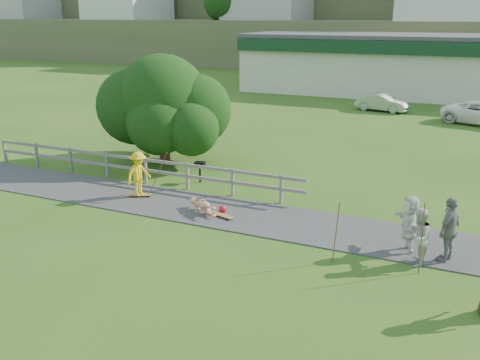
% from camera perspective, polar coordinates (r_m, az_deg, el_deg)
% --- Properties ---
extents(ground, '(260.00, 260.00, 0.00)m').
position_cam_1_polar(ground, '(18.05, -5.32, -4.78)').
color(ground, '#2B5919').
rests_on(ground, ground).
extents(path, '(34.00, 3.00, 0.04)m').
position_cam_1_polar(path, '(19.26, -3.11, -3.21)').
color(path, '#323234').
rests_on(path, ground).
extents(fence, '(15.05, 0.10, 1.10)m').
position_cam_1_polar(fence, '(22.85, -11.33, 1.63)').
color(fence, '#635E57').
rests_on(fence, ground).
extents(strip_mall, '(32.50, 10.75, 5.10)m').
position_cam_1_polar(strip_mall, '(49.75, 19.85, 11.46)').
color(strip_mall, beige).
rests_on(strip_mall, ground).
extents(skater_rider, '(0.88, 1.22, 1.71)m').
position_cam_1_polar(skater_rider, '(20.68, -10.74, 0.39)').
color(skater_rider, yellow).
rests_on(skater_rider, ground).
extents(skater_fallen, '(1.13, 1.48, 0.55)m').
position_cam_1_polar(skater_fallen, '(18.91, -3.98, -2.80)').
color(skater_fallen, tan).
rests_on(skater_fallen, ground).
extents(spectator_a, '(0.66, 0.83, 1.67)m').
position_cam_1_polar(spectator_a, '(15.71, 18.50, -5.81)').
color(spectator_a, silver).
rests_on(spectator_a, ground).
extents(spectator_b, '(0.81, 1.22, 1.93)m').
position_cam_1_polar(spectator_b, '(16.16, 21.41, -4.97)').
color(spectator_b, gray).
rests_on(spectator_b, ground).
extents(spectator_d, '(1.05, 1.70, 1.75)m').
position_cam_1_polar(spectator_d, '(16.43, 17.59, -4.53)').
color(spectator_d, silver).
rests_on(spectator_d, ground).
extents(car_silver, '(3.91, 1.96, 1.23)m').
position_cam_1_polar(car_silver, '(40.44, 14.92, 7.97)').
color(car_silver, '#A8ABB0').
rests_on(car_silver, ground).
extents(tree, '(6.91, 6.91, 3.60)m').
position_cam_1_polar(tree, '(25.58, -8.15, 5.93)').
color(tree, black).
rests_on(tree, ground).
extents(bbq, '(0.45, 0.37, 0.88)m').
position_cam_1_polar(bbq, '(22.38, -4.29, 0.84)').
color(bbq, black).
rests_on(bbq, ground).
extents(longboard_rider, '(0.91, 0.61, 0.10)m').
position_cam_1_polar(longboard_rider, '(20.92, -10.62, -1.72)').
color(longboard_rider, '#9C6533').
rests_on(longboard_rider, ground).
extents(longboard_fallen, '(0.99, 0.50, 0.11)m').
position_cam_1_polar(longboard_fallen, '(18.55, -1.94, -3.90)').
color(longboard_fallen, '#9C6533').
rests_on(longboard_fallen, ground).
extents(helmet, '(0.28, 0.28, 0.28)m').
position_cam_1_polar(helmet, '(18.98, -1.87, -3.12)').
color(helmet, red).
rests_on(helmet, ground).
extents(pole_rider, '(0.03, 0.03, 2.02)m').
position_cam_1_polar(pole_rider, '(20.62, -8.76, 0.89)').
color(pole_rider, brown).
rests_on(pole_rider, ground).
extents(pole_spec_left, '(0.03, 0.03, 1.82)m').
position_cam_1_polar(pole_spec_left, '(15.23, 10.21, -5.56)').
color(pole_spec_left, brown).
rests_on(pole_spec_left, ground).
extents(pole_spec_right, '(0.03, 0.03, 2.03)m').
position_cam_1_polar(pole_spec_right, '(15.15, 18.80, -5.96)').
color(pole_spec_right, brown).
rests_on(pole_spec_right, ground).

